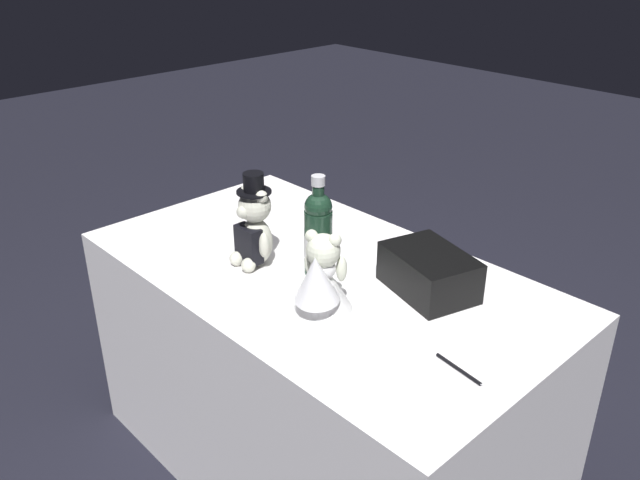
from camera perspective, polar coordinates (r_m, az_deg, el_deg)
ground_plane at (r=2.43m, az=0.00°, el=-18.74°), size 12.00×12.00×0.00m
reception_table at (r=2.17m, az=0.00°, el=-11.54°), size 1.45×0.81×0.77m
teddy_bear_groom at (r=1.95m, az=-5.78°, el=1.11°), size 0.14×0.13×0.29m
teddy_bear_bride at (r=1.72m, az=0.11°, el=-3.30°), size 0.19×0.21×0.23m
champagne_bottle at (r=1.89m, az=-0.15°, el=0.63°), size 0.08×0.08×0.30m
signing_pen at (r=1.58m, az=12.04°, el=-10.97°), size 0.14×0.03×0.01m
gift_case_black at (r=1.85m, az=9.44°, el=-2.77°), size 0.30×0.25×0.12m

